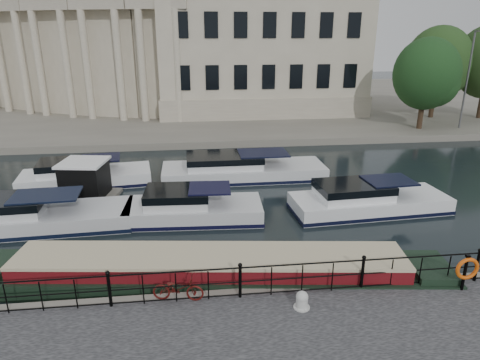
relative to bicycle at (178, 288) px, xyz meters
name	(u,v)px	position (x,y,z in m)	size (l,w,h in m)	color
ground_plane	(233,274)	(1.94, 2.18, -0.97)	(160.00, 160.00, 0.00)	black
far_bank	(200,102)	(1.94, 41.18, -0.70)	(120.00, 42.00, 0.55)	#6B665B
railing	(240,279)	(1.94, -0.07, 0.23)	(24.14, 0.14, 1.22)	black
civic_building	(190,46)	(0.94, 36.89, 6.07)	(53.55, 31.84, 16.85)	#ADA38C
bicycle	(178,288)	(0.00, 0.00, 0.00)	(0.56, 1.60, 0.84)	#4D100D
mooring_bollard	(302,300)	(3.74, -0.85, -0.15)	(0.51, 0.51, 0.57)	#B9BAB5
life_ring_post	(467,269)	(9.20, -0.58, 0.38)	(0.78, 0.20, 1.28)	black
narrowboat	(210,275)	(1.08, 1.62, -0.61)	(17.16, 4.34, 1.62)	black
harbour_hut	(85,182)	(-5.08, 10.64, -0.02)	(3.48, 3.05, 2.19)	#6B665B
cabin_cruisers	(181,194)	(-0.05, 9.79, -0.60)	(25.51, 9.28, 1.99)	silver
trees	(457,67)	(24.98, 25.95, 4.45)	(14.01, 10.51, 8.70)	black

